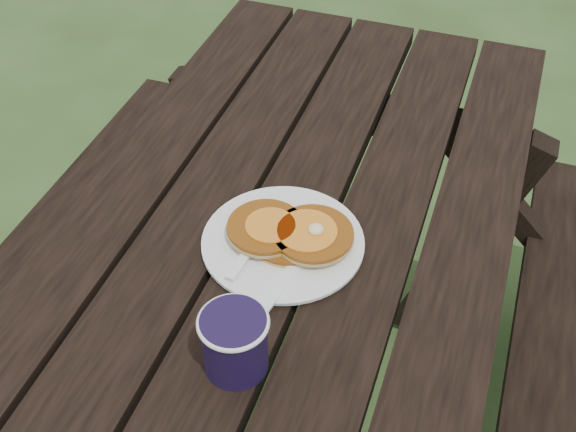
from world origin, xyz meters
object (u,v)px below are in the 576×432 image
(pancake_stack, at_px, (291,233))
(coffee_cup, at_px, (235,340))
(picnic_table, at_px, (255,427))
(plate, at_px, (283,243))

(pancake_stack, relative_size, coffee_cup, 2.08)
(picnic_table, relative_size, coffee_cup, 18.00)
(picnic_table, bearing_deg, pancake_stack, 79.02)
(plate, xyz_separation_m, coffee_cup, (0.02, -0.24, 0.05))
(plate, distance_m, pancake_stack, 0.02)
(picnic_table, xyz_separation_m, plate, (0.01, 0.12, 0.39))
(picnic_table, xyz_separation_m, coffee_cup, (0.03, -0.12, 0.44))
(picnic_table, bearing_deg, plate, 83.23)
(picnic_table, xyz_separation_m, pancake_stack, (0.03, 0.13, 0.41))
(picnic_table, distance_m, plate, 0.41)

